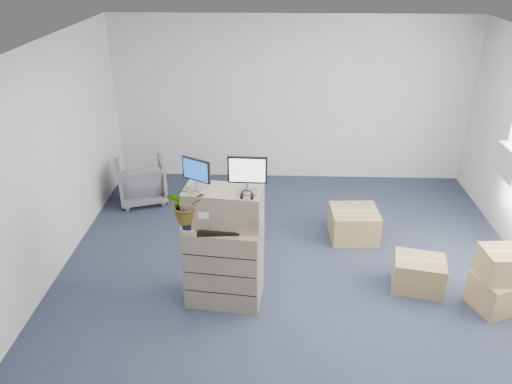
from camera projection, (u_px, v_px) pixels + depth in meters
ground at (294, 299)px, 5.92m from camera, size 7.00×7.00×0.00m
wall_back at (291, 100)px, 8.43m from camera, size 6.00×0.02×2.80m
filing_cabinet_lower at (224, 263)px, 5.72m from camera, size 0.90×0.61×0.99m
filing_cabinet_upper at (223, 207)px, 5.45m from camera, size 0.89×0.52×0.42m
monitor_left at (196, 172)px, 5.28m from camera, size 0.32×0.21×0.35m
monitor_right at (247, 173)px, 5.19m from camera, size 0.41×0.17×0.41m
headphones at (247, 195)px, 5.16m from camera, size 0.13×0.03×0.13m
keyboard at (218, 231)px, 5.38m from camera, size 0.47×0.23×0.02m
mouse at (251, 230)px, 5.38m from camera, size 0.09×0.06×0.03m
water_bottle at (231, 214)px, 5.52m from camera, size 0.06×0.06×0.23m
phone_dock at (217, 221)px, 5.51m from camera, size 0.06×0.05×0.12m
external_drive at (253, 220)px, 5.55m from camera, size 0.20×0.16×0.06m
tissue_box at (253, 218)px, 5.47m from camera, size 0.22×0.14×0.08m
potted_plant at (187, 208)px, 5.35m from camera, size 0.42×0.46×0.44m
office_chair at (141, 180)px, 8.02m from camera, size 0.91×0.88×0.75m
cardboard_boxes at (419, 255)px, 6.28m from camera, size 2.14×2.09×0.76m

